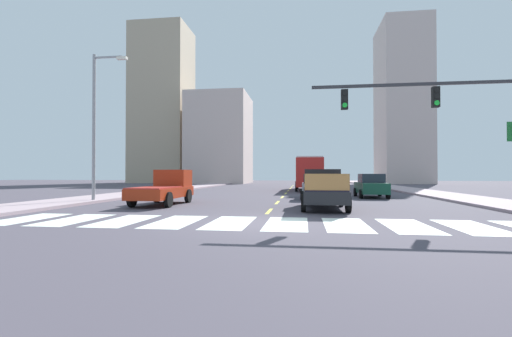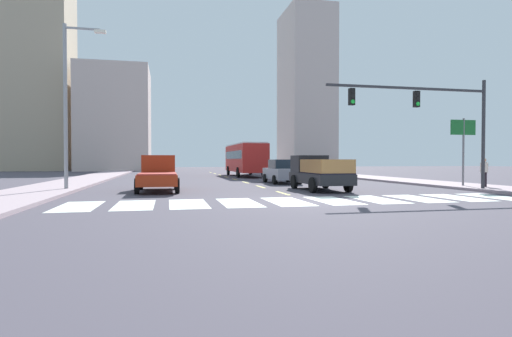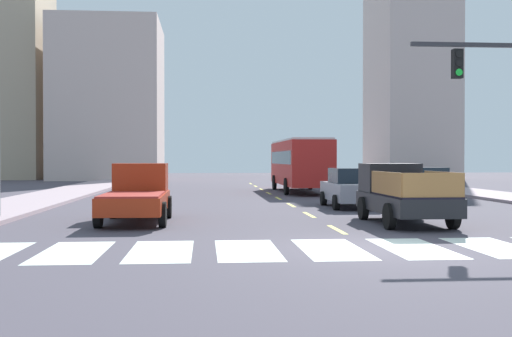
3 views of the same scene
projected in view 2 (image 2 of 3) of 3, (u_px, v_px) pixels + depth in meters
The scene contains 33 objects.
ground_plane at pixel (310, 201), 16.60m from camera, with size 160.00×160.00×0.00m, color #47424D.
sidewalk_right at pixel (369, 178), 36.81m from camera, with size 3.70×110.00×0.15m, color #A89098.
sidewalk_left at pixel (82, 181), 31.53m from camera, with size 3.70×110.00×0.15m, color #A89098.
crosswalk_stripe_0 at pixel (78, 206), 14.68m from camera, with size 1.44×3.53×0.01m, color silver.
crosswalk_stripe_1 at pixel (135, 205), 15.11m from camera, with size 1.44×3.53×0.01m, color silver.
crosswalk_stripe_2 at pixel (188, 204), 15.53m from camera, with size 1.44×3.53×0.01m, color silver.
crosswalk_stripe_3 at pixel (239, 203), 15.96m from camera, with size 1.44×3.53×0.01m, color silver.
crosswalk_stripe_4 at pixel (287, 201), 16.39m from camera, with size 1.44×3.53×0.01m, color silver.
crosswalk_stripe_5 at pixel (333, 200), 16.81m from camera, with size 1.44×3.53×0.01m, color silver.
crosswalk_stripe_6 at pixel (376, 199), 17.24m from camera, with size 1.44×3.53×0.01m, color silver.
crosswalk_stripe_7 at pixel (417, 198), 17.66m from camera, with size 1.44×3.53×0.01m, color silver.
crosswalk_stripe_8 at pixel (456, 198), 18.09m from camera, with size 1.44×3.53×0.01m, color silver.
crosswalk_stripe_9 at pixel (494, 197), 18.52m from camera, with size 1.44×3.53×0.01m, color silver.
lane_dash_0 at pixel (283, 193), 20.50m from camera, with size 0.16×2.40×0.01m, color #DCD04B.
lane_dash_1 at pixel (261, 187), 25.39m from camera, with size 0.16×2.40×0.01m, color #DCD04B.
lane_dash_2 at pixel (246, 182), 30.27m from camera, with size 0.16×2.40×0.01m, color #DCD04B.
lane_dash_3 at pixel (235, 179), 35.15m from camera, with size 0.16×2.40×0.01m, color #DCD04B.
lane_dash_4 at pixel (226, 177), 40.03m from camera, with size 0.16×2.40×0.01m, color #DCD04B.
lane_dash_5 at pixel (220, 175), 44.91m from camera, with size 0.16×2.40×0.01m, color #DCD04B.
lane_dash_6 at pixel (215, 174), 49.79m from camera, with size 0.16×2.40×0.01m, color #DCD04B.
lane_dash_7 at pixel (211, 172), 54.68m from camera, with size 0.16×2.40×0.01m, color #DCD04B.
pickup_stakebed at pixel (317, 173), 22.85m from camera, with size 2.18×5.20×1.96m.
pickup_dark at pixel (158, 174), 22.16m from camera, with size 2.18×5.20×1.96m.
city_bus at pixel (245, 157), 41.61m from camera, with size 2.72×10.80×3.32m.
sedan_mid at pixel (282, 171), 29.15m from camera, with size 2.02×4.40×1.72m.
sedan_far at pixel (323, 170), 32.08m from camera, with size 2.02×4.40×1.72m.
traffic_signal_gantry at pixel (436, 112), 21.19m from camera, with size 9.18×0.27×6.00m.
direction_sign_green at pixel (463, 138), 24.27m from camera, with size 1.70×0.12×4.20m.
streetlight_left at pixel (69, 99), 21.74m from camera, with size 2.20×0.28×9.00m.
pedestrian_waiting at pixel (484, 170), 23.07m from camera, with size 0.53×0.34×1.64m.
tower_tall_centre at pixel (306, 91), 74.47m from camera, with size 8.03×11.29×28.99m, color beige.
block_mid_left at pixel (36, 74), 63.41m from camera, with size 10.43×9.09×30.27m, color tan.
block_mid_right at pixel (115, 120), 64.14m from camera, with size 10.63×11.37×16.16m, color beige.
Camera 2 is at (-5.74, -15.70, 1.70)m, focal length 28.34 mm.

